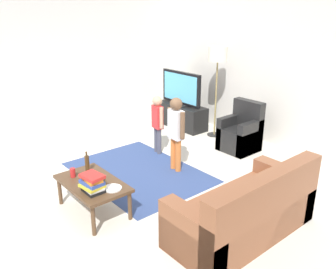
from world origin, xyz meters
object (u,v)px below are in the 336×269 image
at_px(tv_stand, 181,116).
at_px(coffee_table, 92,185).
at_px(child_near_tv, 158,119).
at_px(child_center, 176,128).
at_px(floor_lamp, 218,59).
at_px(tv_remote, 103,180).
at_px(tv, 181,89).
at_px(bottle, 87,163).
at_px(soda_can, 73,173).
at_px(plate, 113,188).
at_px(book_stack, 92,183).
at_px(armchair, 241,134).
at_px(couch, 248,214).

xyz_separation_m(tv_stand, coffee_table, (1.80, -3.13, 0.13)).
xyz_separation_m(child_near_tv, child_center, (0.74, -0.22, 0.09)).
distance_m(floor_lamp, tv_remote, 3.51).
relative_size(tv, coffee_table, 1.10).
bearing_deg(bottle, child_center, 88.17).
bearing_deg(floor_lamp, child_center, -66.93).
height_order(child_near_tv, soda_can, child_near_tv).
distance_m(tv, floor_lamp, 1.10).
distance_m(child_near_tv, coffee_table, 2.10).
bearing_deg(child_center, coffee_table, -81.12).
bearing_deg(plate, bottle, -180.00).
xyz_separation_m(coffee_table, book_stack, (0.22, -0.11, 0.16)).
xyz_separation_m(armchair, plate, (0.45, -2.99, 0.13)).
distance_m(book_stack, plate, 0.25).
bearing_deg(soda_can, armchair, 87.30).
relative_size(couch, tv_remote, 10.59).
xyz_separation_m(tv_stand, tv, (-0.00, -0.02, 0.60)).
xyz_separation_m(tv_stand, plate, (2.12, -3.03, 0.18)).
bearing_deg(floor_lamp, couch, -40.79).
distance_m(tv, child_center, 2.16).
bearing_deg(tv_remote, plate, 26.04).
bearing_deg(tv, child_center, -44.15).
distance_m(armchair, soda_can, 3.22).
distance_m(book_stack, bottle, 0.57).
relative_size(tv_stand, couch, 0.67).
distance_m(child_near_tv, plate, 2.18).
bearing_deg(tv, soda_can, -64.85).
bearing_deg(plate, book_stack, -114.36).
bearing_deg(tv_remote, bottle, -146.46).
xyz_separation_m(tv_stand, child_center, (1.55, -1.52, 0.47)).
relative_size(tv, tv_remote, 6.47).
height_order(tv_stand, floor_lamp, floor_lamp).
bearing_deg(couch, tv_remote, -147.98).
bearing_deg(book_stack, couch, 41.18).
bearing_deg(child_near_tv, tv, 122.25).
relative_size(tv_remote, soda_can, 1.42).
distance_m(couch, book_stack, 1.83).
xyz_separation_m(child_near_tv, soda_can, (0.71, -1.95, -0.15)).
xyz_separation_m(book_stack, tv_remote, (-0.17, 0.23, -0.10)).
distance_m(tv, soda_can, 3.59).
bearing_deg(tv, armchair, -0.64).
bearing_deg(tv_remote, couch, 62.29).
height_order(tv, tv_remote, tv).
distance_m(tv_stand, book_stack, 3.83).
xyz_separation_m(armchair, coffee_table, (0.13, -3.09, 0.07)).
distance_m(tv_stand, couch, 3.96).
distance_m(child_center, bottle, 1.52).
height_order(coffee_table, plate, plate).
distance_m(tv_stand, coffee_table, 3.61).
height_order(armchair, child_center, child_center).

